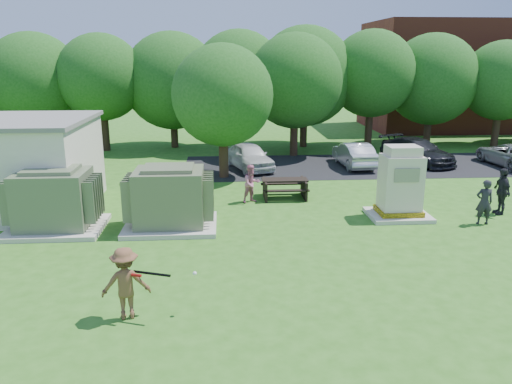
{
  "coord_description": "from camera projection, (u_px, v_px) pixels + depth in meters",
  "views": [
    {
      "loc": [
        -1.04,
        -11.33,
        5.52
      ],
      "look_at": [
        0.0,
        4.0,
        1.3
      ],
      "focal_mm": 35.0,
      "sensor_mm": 36.0,
      "label": 1
    }
  ],
  "objects": [
    {
      "name": "batting_equipment",
      "position": [
        156.0,
        274.0,
        10.58
      ],
      "size": [
        1.37,
        0.4,
        0.19
      ],
      "color": "black",
      "rests_on": "ground"
    },
    {
      "name": "transformer_right",
      "position": [
        170.0,
        199.0,
        16.32
      ],
      "size": [
        3.0,
        2.4,
        2.07
      ],
      "color": "beige",
      "rests_on": "ground"
    },
    {
      "name": "tree_row",
      "position": [
        269.0,
        79.0,
        29.24
      ],
      "size": [
        41.3,
        13.3,
        7.3
      ],
      "color": "#47301E",
      "rests_on": "ground"
    },
    {
      "name": "transformer_left",
      "position": [
        54.0,
        201.0,
        16.08
      ],
      "size": [
        3.0,
        2.4,
        2.07
      ],
      "color": "beige",
      "rests_on": "ground"
    },
    {
      "name": "car_dark",
      "position": [
        417.0,
        151.0,
        26.24
      ],
      "size": [
        3.42,
        4.83,
        1.3
      ],
      "primitive_type": "imported",
      "rotation": [
        0.0,
        0.0,
        0.4
      ],
      "color": "black",
      "rests_on": "ground"
    },
    {
      "name": "person_by_generator",
      "position": [
        484.0,
        202.0,
        16.69
      ],
      "size": [
        0.6,
        0.43,
        1.54
      ],
      "primitive_type": "imported",
      "rotation": [
        0.0,
        0.0,
        3.03
      ],
      "color": "#232127",
      "rests_on": "ground"
    },
    {
      "name": "person_walking_right",
      "position": [
        502.0,
        191.0,
        17.76
      ],
      "size": [
        0.45,
        1.0,
        1.68
      ],
      "primitive_type": "imported",
      "rotation": [
        0.0,
        0.0,
        4.68
      ],
      "color": "#232328",
      "rests_on": "ground"
    },
    {
      "name": "car_silver_b",
      "position": [
        510.0,
        155.0,
        25.69
      ],
      "size": [
        2.21,
        4.28,
        1.15
      ],
      "primitive_type": "imported",
      "rotation": [
        0.0,
        0.0,
        3.21
      ],
      "color": "#A4A4A8",
      "rests_on": "ground"
    },
    {
      "name": "picnic_table",
      "position": [
        285.0,
        186.0,
        19.87
      ],
      "size": [
        1.81,
        1.36,
        0.77
      ],
      "color": "black",
      "rests_on": "ground"
    },
    {
      "name": "brick_building",
      "position": [
        468.0,
        76.0,
        38.52
      ],
      "size": [
        15.0,
        8.0,
        8.0
      ],
      "primitive_type": "cube",
      "color": "maroon",
      "rests_on": "ground"
    },
    {
      "name": "ground",
      "position": [
        267.0,
        285.0,
        12.43
      ],
      "size": [
        120.0,
        120.0,
        0.0
      ],
      "primitive_type": "plane",
      "color": "#2D6619",
      "rests_on": "ground"
    },
    {
      "name": "car_silver_a",
      "position": [
        354.0,
        154.0,
        25.5
      ],
      "size": [
        1.51,
        3.85,
        1.25
      ],
      "primitive_type": "imported",
      "rotation": [
        0.0,
        0.0,
        3.19
      ],
      "color": "#AFAFB4",
      "rests_on": "ground"
    },
    {
      "name": "parking_strip",
      "position": [
        378.0,
        165.0,
        25.87
      ],
      "size": [
        20.0,
        6.0,
        0.01
      ],
      "primitive_type": "cube",
      "color": "#232326",
      "rests_on": "ground"
    },
    {
      "name": "car_white",
      "position": [
        249.0,
        156.0,
        24.93
      ],
      "size": [
        2.67,
        4.12,
        1.3
      ],
      "primitive_type": "imported",
      "rotation": [
        0.0,
        0.0,
        0.32
      ],
      "color": "silver",
      "rests_on": "ground"
    },
    {
      "name": "person_at_picnic",
      "position": [
        252.0,
        184.0,
        19.2
      ],
      "size": [
        0.9,
        0.83,
        1.48
      ],
      "primitive_type": "imported",
      "rotation": [
        0.0,
        0.0,
        0.48
      ],
      "color": "#C16683",
      "rests_on": "ground"
    },
    {
      "name": "batter",
      "position": [
        126.0,
        283.0,
        10.68
      ],
      "size": [
        1.12,
        0.74,
        1.61
      ],
      "primitive_type": "imported",
      "rotation": [
        0.0,
        0.0,
        3.29
      ],
      "color": "brown",
      "rests_on": "ground"
    },
    {
      "name": "generator_cabinet",
      "position": [
        400.0,
        187.0,
        17.33
      ],
      "size": [
        2.09,
        1.71,
        2.54
      ],
      "color": "beige",
      "rests_on": "ground"
    }
  ]
}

